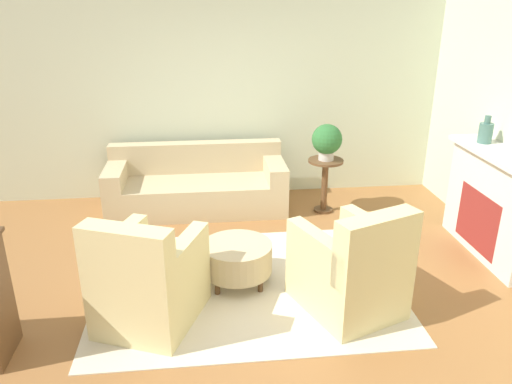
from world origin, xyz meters
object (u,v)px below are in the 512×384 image
at_px(couch, 197,187).
at_px(side_table, 325,178).
at_px(potted_plant_on_side_table, 327,140).
at_px(ottoman_table, 237,258).
at_px(vase_mantel_near, 486,132).
at_px(armchair_right, 352,271).
at_px(armchair_left, 148,283).

height_order(couch, side_table, couch).
bearing_deg(potted_plant_on_side_table, couch, 170.34).
xyz_separation_m(ottoman_table, vase_mantel_near, (2.74, 0.69, 0.98)).
distance_m(ottoman_table, potted_plant_on_side_table, 2.15).
bearing_deg(armchair_right, vase_mantel_near, 35.08).
distance_m(armchair_left, potted_plant_on_side_table, 3.03).
xyz_separation_m(armchair_right, side_table, (0.29, 2.18, 0.07)).
bearing_deg(potted_plant_on_side_table, ottoman_table, -127.56).
bearing_deg(ottoman_table, side_table, 52.44).
relative_size(armchair_left, potted_plant_on_side_table, 2.39).
height_order(couch, armchair_right, armchair_right).
height_order(armchair_right, side_table, armchair_right).
bearing_deg(armchair_left, couch, 80.67).
xyz_separation_m(vase_mantel_near, potted_plant_on_side_table, (-1.50, 0.93, -0.30)).
relative_size(side_table, vase_mantel_near, 2.34).
xyz_separation_m(armchair_left, armchair_right, (1.74, 0.00, 0.00)).
bearing_deg(ottoman_table, armchair_left, -144.49).
xyz_separation_m(armchair_left, vase_mantel_near, (3.53, 1.25, 0.86)).
bearing_deg(ottoman_table, vase_mantel_near, 14.15).
distance_m(armchair_right, potted_plant_on_side_table, 2.27).
xyz_separation_m(couch, potted_plant_on_side_table, (1.63, -0.28, 0.65)).
relative_size(couch, vase_mantel_near, 7.59).
distance_m(side_table, potted_plant_on_side_table, 0.49).
height_order(side_table, potted_plant_on_side_table, potted_plant_on_side_table).
height_order(armchair_left, ottoman_table, armchair_left).
relative_size(ottoman_table, vase_mantel_near, 2.26).
height_order(armchair_right, vase_mantel_near, vase_mantel_near).
bearing_deg(ottoman_table, armchair_right, -30.38).
height_order(ottoman_table, side_table, side_table).
xyz_separation_m(side_table, vase_mantel_near, (1.50, -0.93, 0.79)).
relative_size(couch, armchair_right, 2.08).
bearing_deg(vase_mantel_near, potted_plant_on_side_table, 148.28).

